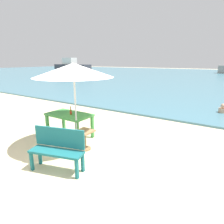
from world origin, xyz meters
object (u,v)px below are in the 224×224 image
at_px(picnic_table_green, 69,117).
at_px(side_table_wood, 85,137).
at_px(swimmer_person, 223,109).
at_px(boat_fishing_trawler, 72,67).
at_px(patio_umbrella, 74,70).
at_px(beer_bottle_amber, 71,112).
at_px(bench_teal_center, 58,147).

bearing_deg(picnic_table_green, side_table_wood, -23.35).
xyz_separation_m(swimmer_person, boat_fishing_trawler, (-26.32, 17.41, 0.84)).
relative_size(patio_umbrella, side_table_wood, 4.26).
height_order(side_table_wood, boat_fishing_trawler, boat_fishing_trawler).
bearing_deg(picnic_table_green, beer_bottle_amber, -16.79).
bearing_deg(picnic_table_green, swimmer_person, 55.67).
height_order(patio_umbrella, boat_fishing_trawler, boat_fishing_trawler).
height_order(beer_bottle_amber, side_table_wood, beer_bottle_amber).
relative_size(bench_teal_center, swimmer_person, 3.06).
bearing_deg(bench_teal_center, boat_fishing_trawler, 133.83).
xyz_separation_m(picnic_table_green, swimmer_person, (3.87, 5.67, -0.41)).
distance_m(bench_teal_center, swimmer_person, 7.69).
height_order(swimmer_person, boat_fishing_trawler, boat_fishing_trawler).
distance_m(side_table_wood, bench_teal_center, 1.11).
bearing_deg(swimmer_person, patio_umbrella, -118.02).
bearing_deg(patio_umbrella, beer_bottle_amber, 147.70).
xyz_separation_m(patio_umbrella, bench_teal_center, (0.51, -1.14, -1.58)).
distance_m(picnic_table_green, bench_teal_center, 1.91).
xyz_separation_m(side_table_wood, swimmer_person, (2.88, 6.10, -0.11)).
relative_size(picnic_table_green, beer_bottle_amber, 5.28).
bearing_deg(boat_fishing_trawler, side_table_wood, -45.09).
height_order(bench_teal_center, swimmer_person, bench_teal_center).
bearing_deg(patio_umbrella, side_table_wood, -8.94).
bearing_deg(side_table_wood, bench_teal_center, -80.92).
xyz_separation_m(bench_teal_center, swimmer_person, (2.71, 7.19, -0.30)).
height_order(picnic_table_green, swimmer_person, picnic_table_green).
bearing_deg(bench_teal_center, beer_bottle_amber, 125.28).
bearing_deg(patio_umbrella, bench_teal_center, -65.92).
distance_m(beer_bottle_amber, bench_teal_center, 1.84).
xyz_separation_m(patio_umbrella, side_table_wood, (0.34, -0.05, -1.76)).
distance_m(swimmer_person, boat_fishing_trawler, 31.56).
xyz_separation_m(side_table_wood, bench_teal_center, (0.17, -1.09, 0.19)).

